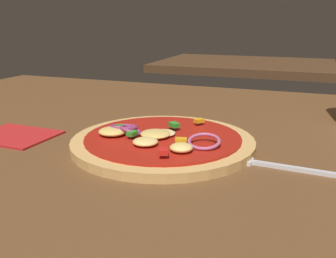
% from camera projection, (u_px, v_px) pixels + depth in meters
% --- Properties ---
extents(dining_table, '(1.37, 0.89, 0.03)m').
position_uv_depth(dining_table, '(196.00, 151.00, 0.56)').
color(dining_table, brown).
rests_on(dining_table, ground).
extents(pizza, '(0.25, 0.25, 0.03)m').
position_uv_depth(pizza, '(162.00, 141.00, 0.53)').
color(pizza, tan).
rests_on(pizza, dining_table).
extents(fork, '(0.17, 0.03, 0.01)m').
position_uv_depth(fork, '(277.00, 166.00, 0.46)').
color(fork, silver).
rests_on(fork, dining_table).
extents(napkin, '(0.12, 0.10, 0.00)m').
position_uv_depth(napkin, '(15.00, 136.00, 0.58)').
color(napkin, '#B21E1E').
rests_on(napkin, dining_table).
extents(background_table, '(0.68, 0.47, 0.03)m').
position_uv_depth(background_table, '(245.00, 65.00, 1.54)').
color(background_table, '#4C301C').
rests_on(background_table, ground).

